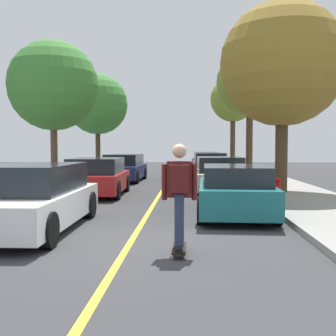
# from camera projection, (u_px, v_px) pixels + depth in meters

# --- Properties ---
(ground) EXTENTS (80.00, 80.00, 0.00)m
(ground) POSITION_uv_depth(u_px,v_px,m) (130.00, 244.00, 7.62)
(ground) COLOR #353538
(center_line) EXTENTS (0.12, 39.20, 0.01)m
(center_line) POSITION_uv_depth(u_px,v_px,m) (150.00, 210.00, 11.61)
(center_line) COLOR gold
(center_line) RESTS_ON ground
(parked_car_left_nearest) EXTENTS (2.00, 4.57, 1.38)m
(parked_car_left_nearest) POSITION_uv_depth(u_px,v_px,m) (32.00, 198.00, 8.87)
(parked_car_left_nearest) COLOR white
(parked_car_left_nearest) RESTS_ON ground
(parked_car_left_near) EXTENTS (2.09, 4.10, 1.34)m
(parked_car_left_near) POSITION_uv_depth(u_px,v_px,m) (97.00, 177.00, 15.16)
(parked_car_left_near) COLOR maroon
(parked_car_left_near) RESTS_ON ground
(parked_car_left_far) EXTENTS (1.99, 4.42, 1.36)m
(parked_car_left_far) POSITION_uv_depth(u_px,v_px,m) (124.00, 168.00, 21.46)
(parked_car_left_far) COLOR navy
(parked_car_left_far) RESTS_ON ground
(parked_car_right_nearest) EXTENTS (1.98, 4.17, 1.28)m
(parked_car_right_nearest) POSITION_uv_depth(u_px,v_px,m) (235.00, 190.00, 10.68)
(parked_car_right_nearest) COLOR #196066
(parked_car_right_nearest) RESTS_ON ground
(parked_car_right_near) EXTENTS (2.00, 4.18, 1.36)m
(parked_car_right_near) POSITION_uv_depth(u_px,v_px,m) (219.00, 175.00, 16.24)
(parked_car_right_near) COLOR #BCAD89
(parked_car_right_near) RESTS_ON ground
(parked_car_right_far) EXTENTS (1.94, 4.21, 1.41)m
(parked_car_right_far) POSITION_uv_depth(u_px,v_px,m) (210.00, 166.00, 23.22)
(parked_car_right_far) COLOR maroon
(parked_car_right_far) RESTS_ON ground
(parked_car_right_farthest) EXTENTS (1.93, 4.19, 1.38)m
(parked_car_right_farthest) POSITION_uv_depth(u_px,v_px,m) (206.00, 162.00, 29.45)
(parked_car_right_farthest) COLOR black
(parked_car_right_farthest) RESTS_ON ground
(street_tree_left_nearest) EXTENTS (3.60, 3.60, 5.85)m
(street_tree_left_nearest) POSITION_uv_depth(u_px,v_px,m) (53.00, 86.00, 16.89)
(street_tree_left_nearest) COLOR brown
(street_tree_left_nearest) RESTS_ON sidewalk_left
(street_tree_left_near) EXTENTS (3.58, 3.58, 5.92)m
(street_tree_left_near) POSITION_uv_depth(u_px,v_px,m) (98.00, 105.00, 25.10)
(street_tree_left_near) COLOR #4C3823
(street_tree_left_near) RESTS_ON sidewalk_left
(street_tree_right_nearest) EXTENTS (4.42, 4.42, 6.75)m
(street_tree_right_nearest) POSITION_uv_depth(u_px,v_px,m) (283.00, 64.00, 14.93)
(street_tree_right_nearest) COLOR #4C3823
(street_tree_right_nearest) RESTS_ON sidewalk_right
(street_tree_right_near) EXTENTS (3.63, 3.63, 6.95)m
(street_tree_right_near) POSITION_uv_depth(u_px,v_px,m) (250.00, 82.00, 22.95)
(street_tree_right_near) COLOR #4C3823
(street_tree_right_near) RESTS_ON sidewalk_right
(street_tree_right_far) EXTENTS (3.40, 3.40, 6.89)m
(street_tree_right_far) POSITION_uv_depth(u_px,v_px,m) (233.00, 100.00, 31.75)
(street_tree_right_far) COLOR #4C3823
(street_tree_right_far) RESTS_ON sidewalk_right
(fire_hydrant) EXTENTS (0.20, 0.20, 0.70)m
(fire_hydrant) POSITION_uv_depth(u_px,v_px,m) (278.00, 189.00, 12.68)
(fire_hydrant) COLOR #B2140F
(fire_hydrant) RESTS_ON sidewalk_right
(skateboard) EXTENTS (0.23, 0.84, 0.10)m
(skateboard) POSITION_uv_depth(u_px,v_px,m) (179.00, 248.00, 6.90)
(skateboard) COLOR black
(skateboard) RESTS_ON ground
(skateboarder) EXTENTS (0.58, 0.70, 1.69)m
(skateboarder) POSITION_uv_depth(u_px,v_px,m) (179.00, 189.00, 6.82)
(skateboarder) COLOR black
(skateboarder) RESTS_ON skateboard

